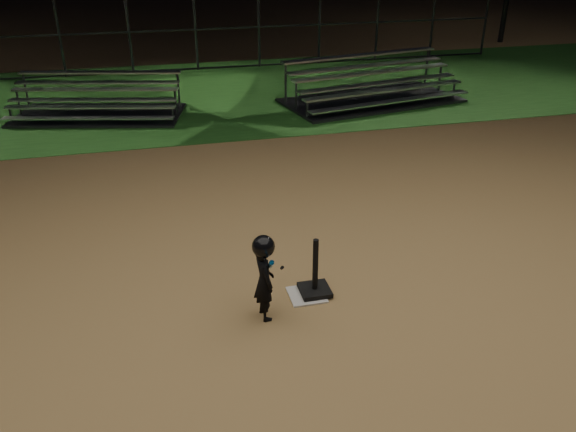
{
  "coord_description": "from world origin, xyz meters",
  "views": [
    {
      "loc": [
        -1.73,
        -6.03,
        4.3
      ],
      "look_at": [
        0.0,
        1.0,
        0.65
      ],
      "focal_mm": 36.83,
      "sensor_mm": 36.0,
      "label": 1
    }
  ],
  "objects_px": {
    "bleacher_right": "(372,94)",
    "child_batter": "(264,275)",
    "home_plate": "(307,295)",
    "batting_tee": "(315,283)",
    "bleacher_left": "(98,109)"
  },
  "relations": [
    {
      "from": "bleacher_left",
      "to": "bleacher_right",
      "type": "bearing_deg",
      "value": 10.15
    },
    {
      "from": "home_plate",
      "to": "child_batter",
      "type": "xyz_separation_m",
      "value": [
        -0.61,
        -0.3,
        0.57
      ]
    },
    {
      "from": "child_batter",
      "to": "bleacher_right",
      "type": "distance_m",
      "value": 9.68
    },
    {
      "from": "home_plate",
      "to": "batting_tee",
      "type": "bearing_deg",
      "value": 11.04
    },
    {
      "from": "batting_tee",
      "to": "bleacher_right",
      "type": "height_order",
      "value": "bleacher_right"
    },
    {
      "from": "batting_tee",
      "to": "bleacher_left",
      "type": "height_order",
      "value": "bleacher_left"
    },
    {
      "from": "home_plate",
      "to": "child_batter",
      "type": "bearing_deg",
      "value": -153.7
    },
    {
      "from": "child_batter",
      "to": "bleacher_right",
      "type": "bearing_deg",
      "value": -36.52
    },
    {
      "from": "bleacher_right",
      "to": "home_plate",
      "type": "bearing_deg",
      "value": -127.16
    },
    {
      "from": "bleacher_right",
      "to": "child_batter",
      "type": "bearing_deg",
      "value": -129.6
    },
    {
      "from": "batting_tee",
      "to": "child_batter",
      "type": "relative_size",
      "value": 0.69
    },
    {
      "from": "home_plate",
      "to": "bleacher_right",
      "type": "distance_m",
      "value": 9.13
    },
    {
      "from": "home_plate",
      "to": "batting_tee",
      "type": "height_order",
      "value": "batting_tee"
    },
    {
      "from": "batting_tee",
      "to": "bleacher_right",
      "type": "bearing_deg",
      "value": 64.36
    },
    {
      "from": "home_plate",
      "to": "bleacher_right",
      "type": "relative_size",
      "value": 0.09
    }
  ]
}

